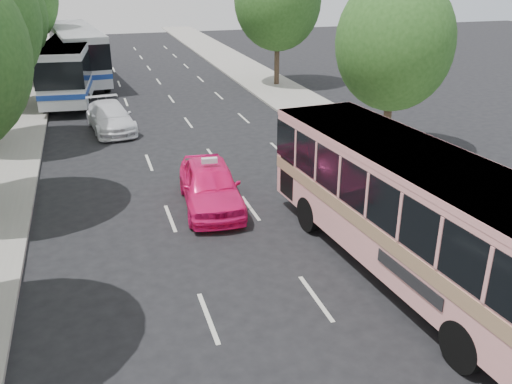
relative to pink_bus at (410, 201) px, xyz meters
name	(u,v)px	position (x,y,z in m)	size (l,w,h in m)	color
ground	(257,267)	(-3.87, 1.50, -2.23)	(120.00, 120.00, 0.00)	black
sidewalk_left	(11,117)	(-12.37, 21.50, -2.15)	(4.00, 90.00, 0.15)	#9E998E
sidewalk_right	(289,97)	(4.63, 21.50, -2.17)	(4.00, 90.00, 0.12)	#9E998E
tree_right_near	(397,38)	(4.91, 9.44, 2.97)	(5.10, 5.10, 7.95)	#38281E
pink_bus	(410,201)	(0.00, 0.00, 0.00)	(3.78, 11.43, 3.58)	pink
pink_taxi	(210,185)	(-4.20, 6.05, -1.39)	(1.99, 4.94, 1.68)	#FF1671
white_pickup	(110,117)	(-7.04, 17.19, -1.50)	(2.03, 5.00, 1.45)	white
tour_coach_front	(71,63)	(-8.86, 25.97, -0.02)	(3.82, 12.45, 3.67)	silver
tour_coach_rear	(77,49)	(-8.45, 31.27, 0.12)	(4.20, 13.26, 3.90)	silver
taxi_roof_sign	(209,160)	(-4.20, 6.05, -0.46)	(0.55, 0.18, 0.18)	silver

